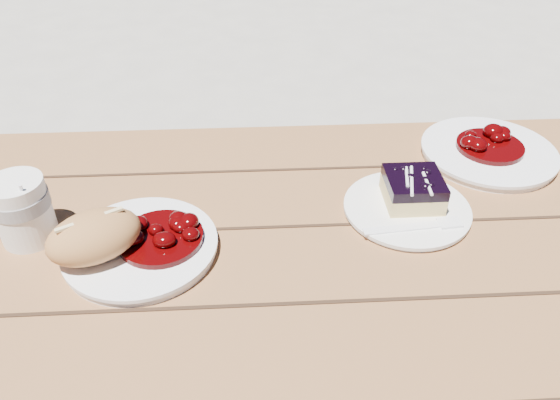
{
  "coord_description": "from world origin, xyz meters",
  "views": [
    {
      "loc": [
        -0.0,
        -0.57,
        1.3
      ],
      "look_at": [
        0.03,
        0.07,
        0.81
      ],
      "focal_mm": 35.0,
      "sensor_mm": 36.0,
      "label": 1
    }
  ],
  "objects": [
    {
      "name": "dessert_plate",
      "position": [
        0.24,
        0.11,
        0.76
      ],
      "size": [
        0.2,
        0.2,
        0.01
      ],
      "primitive_type": "cylinder",
      "color": "white",
      "rests_on": "picnic_table"
    },
    {
      "name": "coffee_cup",
      "position": [
        -0.35,
        0.08,
        0.8
      ],
      "size": [
        0.08,
        0.08,
        0.1
      ],
      "primitive_type": "cylinder",
      "color": "white",
      "rests_on": "picnic_table"
    },
    {
      "name": "picnic_table",
      "position": [
        0.0,
        -0.0,
        0.59
      ],
      "size": [
        2.0,
        1.55,
        0.75
      ],
      "color": "brown",
      "rests_on": "ground"
    },
    {
      "name": "second_stew",
      "position": [
        0.43,
        0.27,
        0.79
      ],
      "size": [
        0.12,
        0.12,
        0.04
      ],
      "primitive_type": null,
      "color": "#3D0203",
      "rests_on": "second_plate"
    },
    {
      "name": "goulash_stew",
      "position": [
        -0.15,
        0.04,
        0.79
      ],
      "size": [
        0.12,
        0.12,
        0.04
      ],
      "primitive_type": null,
      "color": "#3D0203",
      "rests_on": "main_plate"
    },
    {
      "name": "bread_roll",
      "position": [
        -0.23,
        0.01,
        0.8
      ],
      "size": [
        0.16,
        0.14,
        0.07
      ],
      "primitive_type": "ellipsoid",
      "rotation": [
        0.0,
        0.0,
        0.52
      ],
      "color": "#AF7943",
      "rests_on": "main_plate"
    },
    {
      "name": "fork_dessert",
      "position": [
        0.22,
        0.05,
        0.76
      ],
      "size": [
        0.16,
        0.04,
        0.0
      ],
      "primitive_type": null,
      "rotation": [
        0.0,
        0.0,
        -1.47
      ],
      "color": "white",
      "rests_on": "dessert_plate"
    },
    {
      "name": "second_plate",
      "position": [
        0.43,
        0.27,
        0.76
      ],
      "size": [
        0.24,
        0.24,
        0.02
      ],
      "primitive_type": "cylinder",
      "color": "white",
      "rests_on": "picnic_table"
    },
    {
      "name": "main_plate",
      "position": [
        -0.18,
        0.03,
        0.76
      ],
      "size": [
        0.22,
        0.22,
        0.02
      ],
      "primitive_type": "cylinder",
      "color": "white",
      "rests_on": "picnic_table"
    },
    {
      "name": "blueberry_cake",
      "position": [
        0.25,
        0.12,
        0.78
      ],
      "size": [
        0.09,
        0.09,
        0.05
      ],
      "rotation": [
        0.0,
        0.0,
        0.0
      ],
      "color": "#E7CD7E",
      "rests_on": "dessert_plate"
    }
  ]
}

